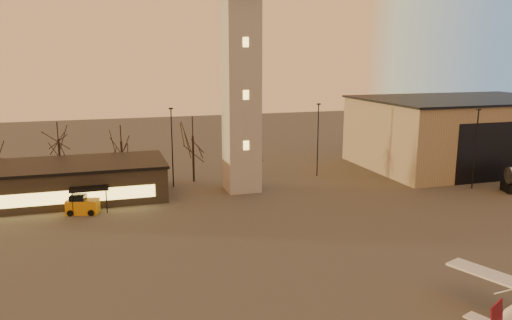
% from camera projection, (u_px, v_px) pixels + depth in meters
% --- Properties ---
extents(ground, '(220.00, 220.00, 0.00)m').
position_uv_depth(ground, '(358.00, 299.00, 34.45)').
color(ground, '#3E3B39').
rests_on(ground, ground).
extents(control_tower, '(6.80, 6.80, 32.60)m').
position_uv_depth(control_tower, '(241.00, 57.00, 59.17)').
color(control_tower, '#9B9893').
rests_on(control_tower, ground).
extents(hangar, '(30.60, 20.60, 10.30)m').
position_uv_depth(hangar, '(463.00, 132.00, 75.57)').
color(hangar, '#9A8665').
rests_on(hangar, ground).
extents(terminal, '(25.40, 12.20, 4.30)m').
position_uv_depth(terminal, '(54.00, 182.00, 57.57)').
color(terminal, black).
rests_on(terminal, ground).
extents(light_poles, '(58.50, 12.25, 10.14)m').
position_uv_depth(light_poles, '(243.00, 146.00, 62.48)').
color(light_poles, black).
rests_on(light_poles, ground).
extents(tree_row, '(37.20, 9.20, 8.80)m').
position_uv_depth(tree_row, '(123.00, 137.00, 65.90)').
color(tree_row, black).
rests_on(tree_row, ground).
extents(service_cart, '(3.54, 2.68, 2.03)m').
position_uv_depth(service_cart, '(82.00, 206.00, 53.00)').
color(service_cart, orange).
rests_on(service_cart, ground).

